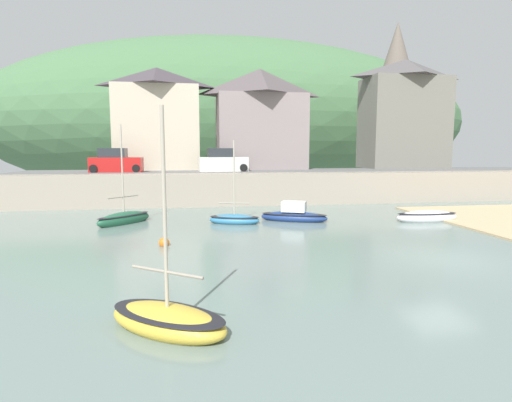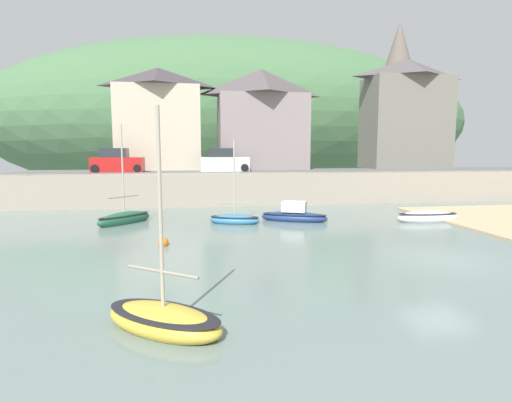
{
  "view_description": "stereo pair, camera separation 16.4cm",
  "coord_description": "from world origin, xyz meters",
  "px_view_note": "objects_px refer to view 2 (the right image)",
  "views": [
    {
      "loc": [
        -9.4,
        -14.06,
        4.12
      ],
      "look_at": [
        -5.94,
        8.09,
        1.35
      ],
      "focal_mm": 28.5,
      "sensor_mm": 36.0,
      "label": 1
    },
    {
      "loc": [
        -9.24,
        -14.09,
        4.12
      ],
      "look_at": [
        -5.94,
        8.09,
        1.35
      ],
      "focal_mm": 28.5,
      "sensor_mm": 36.0,
      "label": 2
    }
  ],
  "objects_px": {
    "sailboat_far_left": "(163,319)",
    "sailboat_tall_mast": "(294,215)",
    "waterfront_building_left": "(159,118)",
    "church_with_spire": "(397,93)",
    "parked_car_near_slipway": "(117,162)",
    "waterfront_building_centre": "(261,119)",
    "mooring_buoy": "(163,242)",
    "sailboat_white_hull": "(234,219)",
    "dinghy_open_wooden": "(428,217)",
    "motorboat_with_cabin": "(125,218)",
    "parked_car_by_wall": "(224,162)",
    "waterfront_building_right": "(406,113)"
  },
  "relations": [
    {
      "from": "church_with_spire",
      "to": "mooring_buoy",
      "type": "relative_size",
      "value": 34.27
    },
    {
      "from": "parked_car_near_slipway",
      "to": "church_with_spire",
      "type": "bearing_deg",
      "value": 17.97
    },
    {
      "from": "waterfront_building_left",
      "to": "sailboat_white_hull",
      "type": "xyz_separation_m",
      "value": [
        5.42,
        -16.37,
        -6.89
      ]
    },
    {
      "from": "church_with_spire",
      "to": "waterfront_building_centre",
      "type": "bearing_deg",
      "value": -165.89
    },
    {
      "from": "sailboat_tall_mast",
      "to": "sailboat_white_hull",
      "type": "relative_size",
      "value": 0.86
    },
    {
      "from": "waterfront_building_left",
      "to": "motorboat_with_cabin",
      "type": "bearing_deg",
      "value": -92.95
    },
    {
      "from": "motorboat_with_cabin",
      "to": "parked_car_near_slipway",
      "type": "bearing_deg",
      "value": 54.06
    },
    {
      "from": "waterfront_building_centre",
      "to": "sailboat_white_hull",
      "type": "xyz_separation_m",
      "value": [
        -4.2,
        -16.37,
        -6.98
      ]
    },
    {
      "from": "waterfront_building_right",
      "to": "sailboat_far_left",
      "type": "height_order",
      "value": "waterfront_building_right"
    },
    {
      "from": "dinghy_open_wooden",
      "to": "waterfront_building_right",
      "type": "bearing_deg",
      "value": 66.56
    },
    {
      "from": "waterfront_building_right",
      "to": "sailboat_tall_mast",
      "type": "relative_size",
      "value": 2.61
    },
    {
      "from": "parked_car_by_wall",
      "to": "waterfront_building_left",
      "type": "bearing_deg",
      "value": 138.55
    },
    {
      "from": "waterfront_building_left",
      "to": "church_with_spire",
      "type": "xyz_separation_m",
      "value": [
        25.54,
        4.0,
        3.37
      ]
    },
    {
      "from": "waterfront_building_centre",
      "to": "sailboat_white_hull",
      "type": "height_order",
      "value": "waterfront_building_centre"
    },
    {
      "from": "parked_car_near_slipway",
      "to": "motorboat_with_cabin",
      "type": "bearing_deg",
      "value": -76.77
    },
    {
      "from": "parked_car_near_slipway",
      "to": "mooring_buoy",
      "type": "bearing_deg",
      "value": -72.37
    },
    {
      "from": "mooring_buoy",
      "to": "church_with_spire",
      "type": "bearing_deg",
      "value": 47.03
    },
    {
      "from": "sailboat_tall_mast",
      "to": "mooring_buoy",
      "type": "distance_m",
      "value": 8.98
    },
    {
      "from": "waterfront_building_left",
      "to": "motorboat_with_cabin",
      "type": "height_order",
      "value": "waterfront_building_left"
    },
    {
      "from": "parked_car_by_wall",
      "to": "motorboat_with_cabin",
      "type": "bearing_deg",
      "value": -123.17
    },
    {
      "from": "waterfront_building_left",
      "to": "sailboat_tall_mast",
      "type": "distance_m",
      "value": 19.65
    },
    {
      "from": "waterfront_building_left",
      "to": "parked_car_near_slipway",
      "type": "distance_m",
      "value": 6.73
    },
    {
      "from": "sailboat_far_left",
      "to": "sailboat_tall_mast",
      "type": "bearing_deg",
      "value": 101.21
    },
    {
      "from": "motorboat_with_cabin",
      "to": "dinghy_open_wooden",
      "type": "bearing_deg",
      "value": -53.89
    },
    {
      "from": "church_with_spire",
      "to": "mooring_buoy",
      "type": "distance_m",
      "value": 36.32
    },
    {
      "from": "motorboat_with_cabin",
      "to": "parked_car_by_wall",
      "type": "distance_m",
      "value": 13.13
    },
    {
      "from": "waterfront_building_centre",
      "to": "mooring_buoy",
      "type": "xyz_separation_m",
      "value": [
        -7.81,
        -21.47,
        -7.08
      ]
    },
    {
      "from": "parked_car_near_slipway",
      "to": "parked_car_by_wall",
      "type": "height_order",
      "value": "same"
    },
    {
      "from": "waterfront_building_centre",
      "to": "dinghy_open_wooden",
      "type": "distance_m",
      "value": 20.09
    },
    {
      "from": "waterfront_building_centre",
      "to": "mooring_buoy",
      "type": "height_order",
      "value": "waterfront_building_centre"
    },
    {
      "from": "waterfront_building_right",
      "to": "dinghy_open_wooden",
      "type": "distance_m",
      "value": 20.58
    },
    {
      "from": "dinghy_open_wooden",
      "to": "waterfront_building_centre",
      "type": "bearing_deg",
      "value": 112.72
    },
    {
      "from": "motorboat_with_cabin",
      "to": "waterfront_building_right",
      "type": "bearing_deg",
      "value": -16.13
    },
    {
      "from": "waterfront_building_left",
      "to": "dinghy_open_wooden",
      "type": "distance_m",
      "value": 25.13
    },
    {
      "from": "waterfront_building_right",
      "to": "church_with_spire",
      "type": "height_order",
      "value": "church_with_spire"
    },
    {
      "from": "waterfront_building_left",
      "to": "parked_car_by_wall",
      "type": "relative_size",
      "value": 2.23
    },
    {
      "from": "motorboat_with_cabin",
      "to": "sailboat_far_left",
      "type": "distance_m",
      "value": 14.89
    },
    {
      "from": "sailboat_tall_mast",
      "to": "dinghy_open_wooden",
      "type": "relative_size",
      "value": 1.11
    },
    {
      "from": "dinghy_open_wooden",
      "to": "sailboat_far_left",
      "type": "height_order",
      "value": "sailboat_far_left"
    },
    {
      "from": "waterfront_building_left",
      "to": "waterfront_building_centre",
      "type": "relative_size",
      "value": 0.98
    },
    {
      "from": "waterfront_building_right",
      "to": "mooring_buoy",
      "type": "bearing_deg",
      "value": -136.58
    },
    {
      "from": "motorboat_with_cabin",
      "to": "mooring_buoy",
      "type": "height_order",
      "value": "motorboat_with_cabin"
    },
    {
      "from": "sailboat_tall_mast",
      "to": "mooring_buoy",
      "type": "height_order",
      "value": "sailboat_tall_mast"
    },
    {
      "from": "parked_car_near_slipway",
      "to": "sailboat_tall_mast",
      "type": "bearing_deg",
      "value": -42.28
    },
    {
      "from": "waterfront_building_centre",
      "to": "sailboat_tall_mast",
      "type": "height_order",
      "value": "waterfront_building_centre"
    },
    {
      "from": "sailboat_white_hull",
      "to": "dinghy_open_wooden",
      "type": "height_order",
      "value": "sailboat_white_hull"
    },
    {
      "from": "waterfront_building_right",
      "to": "parked_car_near_slipway",
      "type": "xyz_separation_m",
      "value": [
        -27.61,
        -4.5,
        -4.7
      ]
    },
    {
      "from": "sailboat_tall_mast",
      "to": "dinghy_open_wooden",
      "type": "xyz_separation_m",
      "value": [
        7.73,
        -1.37,
        -0.06
      ]
    },
    {
      "from": "waterfront_building_right",
      "to": "dinghy_open_wooden",
      "type": "bearing_deg",
      "value": -113.99
    },
    {
      "from": "waterfront_building_centre",
      "to": "sailboat_white_hull",
      "type": "relative_size",
      "value": 1.95
    }
  ]
}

